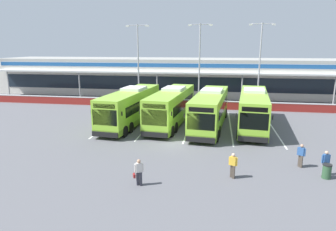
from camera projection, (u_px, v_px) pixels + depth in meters
ground_plane at (183, 142)px, 25.56m from camera, size 200.00×200.00×0.00m
terminal_building at (201, 76)px, 50.73m from camera, size 70.00×13.00×6.00m
red_barrier_wall at (196, 104)px, 39.36m from camera, size 60.00×0.40×1.10m
coach_bus_leftmost at (131, 107)px, 31.33m from camera, size 3.93×12.34×3.78m
coach_bus_left_centre at (172, 107)px, 31.30m from camera, size 3.93×12.34×3.78m
coach_bus_centre at (210, 110)px, 29.89m from camera, size 3.93×12.34×3.78m
coach_bus_right_centre at (253, 110)px, 29.99m from camera, size 3.93×12.34×3.78m
bay_stripe_far_west at (114, 121)px, 32.66m from camera, size 0.14×13.00×0.01m
bay_stripe_west at (151, 123)px, 31.99m from camera, size 0.14×13.00×0.01m
bay_stripe_mid_west at (190, 125)px, 31.32m from camera, size 0.14×13.00×0.01m
bay_stripe_centre at (230, 126)px, 30.65m from camera, size 0.14×13.00×0.01m
bay_stripe_mid_east at (273, 128)px, 29.99m from camera, size 0.14×13.00×0.01m
pedestrian_with_handbag at (139, 172)px, 17.47m from camera, size 0.64×0.44×1.62m
pedestrian_in_dark_coat at (325, 162)px, 18.88m from camera, size 0.54×0.30×1.62m
pedestrian_child at (233, 165)px, 18.47m from camera, size 0.54×0.37×1.62m
pedestrian_near_bin at (301, 155)px, 20.14m from camera, size 0.51×0.41×1.62m
lamp_post_west at (138, 59)px, 41.76m from camera, size 3.24×0.28×11.00m
lamp_post_centre at (199, 60)px, 40.13m from camera, size 3.24×0.28×11.00m
lamp_post_east at (260, 60)px, 39.00m from camera, size 3.24×0.28×11.00m
litter_bin at (327, 171)px, 18.49m from camera, size 0.54×0.54×0.93m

